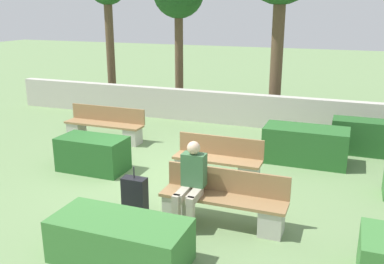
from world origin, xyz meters
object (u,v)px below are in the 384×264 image
bench_front (223,204)px  bench_right_side (217,164)px  suitcase (135,196)px  bench_left_side (105,127)px  person_seated_man (191,179)px

bench_front → bench_right_side: same height
bench_right_side → suitcase: size_ratio=2.07×
bench_left_side → person_seated_man: 5.04m
bench_front → person_seated_man: size_ratio=1.51×
suitcase → bench_front: bearing=8.4°
bench_left_side → suitcase: bench_left_side is taller
bench_front → bench_left_side: same height
bench_front → bench_right_side: size_ratio=1.15×
bench_front → bench_left_side: bearing=142.6°
bench_left_side → bench_right_side: size_ratio=1.21×
bench_left_side → person_seated_man: size_ratio=1.60×
bench_left_side → person_seated_man: person_seated_man is taller
bench_left_side → person_seated_man: (3.72, -3.37, 0.40)m
bench_front → suitcase: 1.50m
bench_left_side → bench_right_side: (3.58, -1.52, -0.02)m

